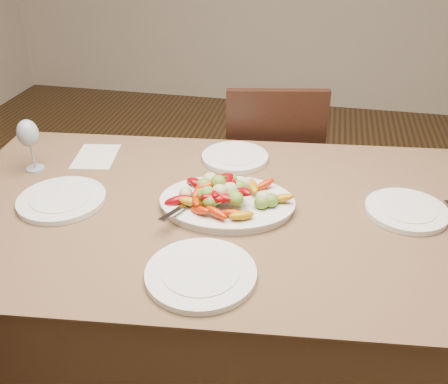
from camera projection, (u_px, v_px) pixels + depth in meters
name	position (u px, v px, depth m)	size (l,w,h in m)	color
floor	(211.00, 367.00, 1.99)	(6.00, 6.00, 0.00)	#382511
dining_table	(224.00, 297.00, 1.79)	(1.84, 1.04, 0.76)	brown
chair_far	(270.00, 171.00, 2.41)	(0.42, 0.42, 0.95)	black
serving_platter	(227.00, 204.00, 1.60)	(0.42, 0.31, 0.02)	white
roasted_vegetables	(227.00, 189.00, 1.57)	(0.34, 0.23, 0.09)	#7D0207
serving_spoon	(205.00, 200.00, 1.55)	(0.28, 0.06, 0.03)	#9EA0A8
plate_left	(62.00, 200.00, 1.63)	(0.28, 0.28, 0.02)	white
plate_right	(406.00, 211.00, 1.57)	(0.26, 0.26, 0.02)	white
plate_far	(235.00, 157.00, 1.89)	(0.25, 0.25, 0.02)	white
plate_near	(201.00, 274.00, 1.31)	(0.30, 0.30, 0.02)	white
wine_glass	(30.00, 144.00, 1.78)	(0.08, 0.08, 0.20)	#8C99A5
menu_card	(96.00, 156.00, 1.91)	(0.15, 0.21, 0.00)	silver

